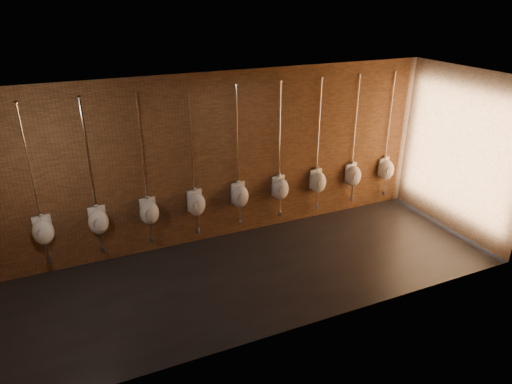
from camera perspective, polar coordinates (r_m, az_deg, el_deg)
ground at (r=7.98m, az=0.27°, el=-10.09°), size 8.50×8.50×0.00m
room_shell at (r=7.06m, az=0.30°, el=3.58°), size 8.54×3.04×3.22m
urinal_0 at (r=8.27m, az=-25.08°, el=-4.39°), size 0.39×0.35×2.71m
urinal_1 at (r=8.25m, az=-19.12°, el=-3.41°), size 0.39×0.35×2.71m
urinal_2 at (r=8.33m, az=-13.21°, el=-2.39°), size 0.39×0.35×2.71m
urinal_3 at (r=8.50m, az=-7.49°, el=-1.38°), size 0.39×0.35×2.71m
urinal_4 at (r=8.75m, az=-2.04°, el=-0.41°), size 0.39×0.35×2.71m
urinal_5 at (r=9.08m, az=3.05°, el=0.50°), size 0.39×0.35×2.71m
urinal_6 at (r=9.48m, az=7.75°, el=1.34°), size 0.39×0.35×2.71m
urinal_7 at (r=9.94m, az=12.06°, el=2.10°), size 0.39×0.35×2.71m
urinal_8 at (r=10.45m, az=15.96°, el=2.78°), size 0.39×0.35×2.71m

